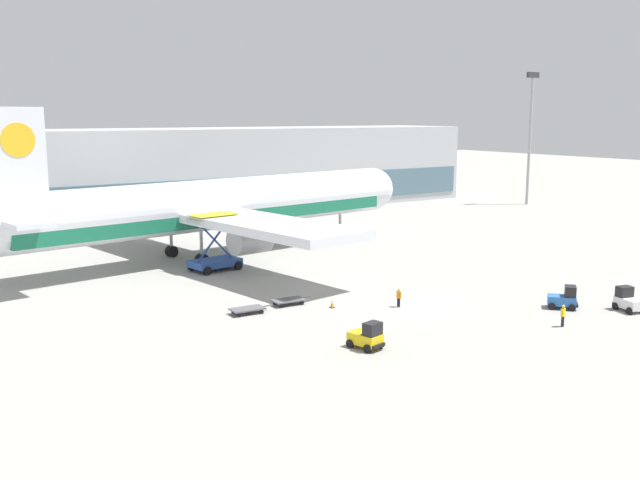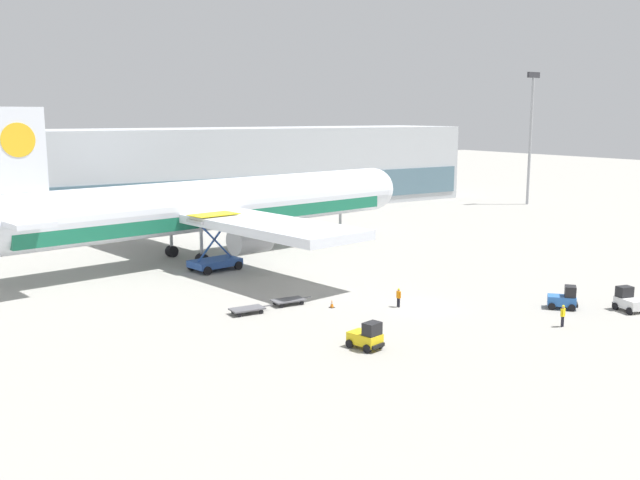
{
  "view_description": "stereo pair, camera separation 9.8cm",
  "coord_description": "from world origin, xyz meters",
  "px_view_note": "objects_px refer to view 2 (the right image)",
  "views": [
    {
      "loc": [
        -39.54,
        -44.9,
        16.28
      ],
      "look_at": [
        -1.54,
        13.45,
        4.0
      ],
      "focal_mm": 40.0,
      "sensor_mm": 36.0,
      "label": 1
    },
    {
      "loc": [
        -39.46,
        -44.95,
        16.28
      ],
      "look_at": [
        -1.54,
        13.45,
        4.0
      ],
      "focal_mm": 40.0,
      "sensor_mm": 36.0,
      "label": 2
    }
  ],
  "objects_px": {
    "airplane_main": "(210,207)",
    "baggage_dolly_second": "(288,300)",
    "scissor_lift_loader": "(215,249)",
    "light_mast": "(531,129)",
    "ground_crew_far": "(399,296)",
    "baggage_tug_foreground": "(367,337)",
    "ground_crew_near": "(563,314)",
    "baggage_tug_mid": "(628,301)",
    "baggage_tug_far": "(564,299)",
    "traffic_cone_near": "(332,304)",
    "baggage_dolly_lead": "(247,309)"
  },
  "relations": [
    {
      "from": "ground_crew_far",
      "to": "ground_crew_near",
      "type": "bearing_deg",
      "value": -149.16
    },
    {
      "from": "baggage_tug_foreground",
      "to": "ground_crew_far",
      "type": "distance_m",
      "value": 11.51
    },
    {
      "from": "baggage_dolly_lead",
      "to": "ground_crew_far",
      "type": "height_order",
      "value": "ground_crew_far"
    },
    {
      "from": "baggage_dolly_lead",
      "to": "traffic_cone_near",
      "type": "bearing_deg",
      "value": -15.34
    },
    {
      "from": "baggage_tug_foreground",
      "to": "baggage_dolly_lead",
      "type": "relative_size",
      "value": 0.72
    },
    {
      "from": "light_mast",
      "to": "traffic_cone_near",
      "type": "xyz_separation_m",
      "value": [
        -69.99,
        -39.58,
        -13.38
      ]
    },
    {
      "from": "light_mast",
      "to": "airplane_main",
      "type": "distance_m",
      "value": 71.21
    },
    {
      "from": "scissor_lift_loader",
      "to": "baggage_dolly_lead",
      "type": "relative_size",
      "value": 1.61
    },
    {
      "from": "baggage_tug_mid",
      "to": "ground_crew_far",
      "type": "xyz_separation_m",
      "value": [
        -15.44,
        11.42,
        0.09
      ]
    },
    {
      "from": "scissor_lift_loader",
      "to": "airplane_main",
      "type": "bearing_deg",
      "value": 59.43
    },
    {
      "from": "baggage_tug_foreground",
      "to": "ground_crew_far",
      "type": "height_order",
      "value": "baggage_tug_foreground"
    },
    {
      "from": "baggage_tug_mid",
      "to": "baggage_tug_far",
      "type": "height_order",
      "value": "same"
    },
    {
      "from": "baggage_dolly_lead",
      "to": "baggage_tug_far",
      "type": "bearing_deg",
      "value": -26.8
    },
    {
      "from": "light_mast",
      "to": "scissor_lift_loader",
      "type": "height_order",
      "value": "light_mast"
    },
    {
      "from": "baggage_tug_far",
      "to": "baggage_dolly_second",
      "type": "bearing_deg",
      "value": -167.18
    },
    {
      "from": "airplane_main",
      "to": "scissor_lift_loader",
      "type": "xyz_separation_m",
      "value": [
        -2.62,
        -6.61,
        -3.59
      ]
    },
    {
      "from": "ground_crew_near",
      "to": "traffic_cone_near",
      "type": "bearing_deg",
      "value": -60.15
    },
    {
      "from": "light_mast",
      "to": "baggage_dolly_lead",
      "type": "xyz_separation_m",
      "value": [
        -76.91,
        -37.3,
        -13.34
      ]
    },
    {
      "from": "airplane_main",
      "to": "baggage_dolly_lead",
      "type": "height_order",
      "value": "airplane_main"
    },
    {
      "from": "baggage_tug_mid",
      "to": "ground_crew_far",
      "type": "bearing_deg",
      "value": 66.62
    },
    {
      "from": "baggage_tug_mid",
      "to": "ground_crew_far",
      "type": "height_order",
      "value": "baggage_tug_mid"
    },
    {
      "from": "baggage_tug_mid",
      "to": "baggage_tug_far",
      "type": "xyz_separation_m",
      "value": [
        -3.96,
        3.38,
        0.0
      ]
    },
    {
      "from": "baggage_tug_far",
      "to": "ground_crew_near",
      "type": "height_order",
      "value": "baggage_tug_far"
    },
    {
      "from": "baggage_tug_mid",
      "to": "scissor_lift_loader",
      "type": "bearing_deg",
      "value": 46.8
    },
    {
      "from": "baggage_tug_foreground",
      "to": "ground_crew_far",
      "type": "relative_size",
      "value": 1.63
    },
    {
      "from": "airplane_main",
      "to": "baggage_dolly_second",
      "type": "xyz_separation_m",
      "value": [
        -3.21,
        -22.97,
        -5.45
      ]
    },
    {
      "from": "traffic_cone_near",
      "to": "light_mast",
      "type": "bearing_deg",
      "value": 29.49
    },
    {
      "from": "airplane_main",
      "to": "baggage_tug_foreground",
      "type": "height_order",
      "value": "airplane_main"
    },
    {
      "from": "baggage_tug_foreground",
      "to": "ground_crew_near",
      "type": "bearing_deg",
      "value": 62.09
    },
    {
      "from": "baggage_tug_foreground",
      "to": "ground_crew_near",
      "type": "relative_size",
      "value": 1.54
    },
    {
      "from": "baggage_tug_far",
      "to": "ground_crew_far",
      "type": "distance_m",
      "value": 14.02
    },
    {
      "from": "baggage_dolly_second",
      "to": "ground_crew_far",
      "type": "bearing_deg",
      "value": -34.7
    },
    {
      "from": "light_mast",
      "to": "airplane_main",
      "type": "bearing_deg",
      "value": -168.79
    },
    {
      "from": "baggage_tug_far",
      "to": "ground_crew_near",
      "type": "xyz_separation_m",
      "value": [
        -4.46,
        -3.41,
        0.16
      ]
    },
    {
      "from": "baggage_tug_foreground",
      "to": "traffic_cone_near",
      "type": "distance_m",
      "value": 11.05
    },
    {
      "from": "baggage_tug_foreground",
      "to": "baggage_tug_mid",
      "type": "distance_m",
      "value": 24.64
    },
    {
      "from": "baggage_tug_far",
      "to": "traffic_cone_near",
      "type": "distance_m",
      "value": 19.73
    },
    {
      "from": "scissor_lift_loader",
      "to": "baggage_dolly_lead",
      "type": "xyz_separation_m",
      "value": [
        -4.87,
        -16.93,
        -1.86
      ]
    },
    {
      "from": "scissor_lift_loader",
      "to": "baggage_tug_mid",
      "type": "relative_size",
      "value": 2.23
    },
    {
      "from": "light_mast",
      "to": "ground_crew_far",
      "type": "relative_size",
      "value": 14.3
    },
    {
      "from": "ground_crew_near",
      "to": "baggage_tug_foreground",
      "type": "bearing_deg",
      "value": -24.25
    },
    {
      "from": "light_mast",
      "to": "baggage_tug_far",
      "type": "height_order",
      "value": "light_mast"
    },
    {
      "from": "airplane_main",
      "to": "traffic_cone_near",
      "type": "xyz_separation_m",
      "value": [
        -0.57,
        -25.82,
        -5.49
      ]
    },
    {
      "from": "ground_crew_far",
      "to": "light_mast",
      "type": "bearing_deg",
      "value": -57.51
    },
    {
      "from": "scissor_lift_loader",
      "to": "ground_crew_far",
      "type": "distance_m",
      "value": 23.25
    },
    {
      "from": "baggage_tug_foreground",
      "to": "baggage_tug_mid",
      "type": "bearing_deg",
      "value": 67.07
    },
    {
      "from": "light_mast",
      "to": "ground_crew_far",
      "type": "distance_m",
      "value": 78.79
    },
    {
      "from": "baggage_tug_far",
      "to": "baggage_dolly_second",
      "type": "height_order",
      "value": "baggage_tug_far"
    },
    {
      "from": "ground_crew_far",
      "to": "traffic_cone_near",
      "type": "xyz_separation_m",
      "value": [
        -4.89,
        2.95,
        -0.62
      ]
    },
    {
      "from": "ground_crew_near",
      "to": "traffic_cone_near",
      "type": "height_order",
      "value": "ground_crew_near"
    }
  ]
}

